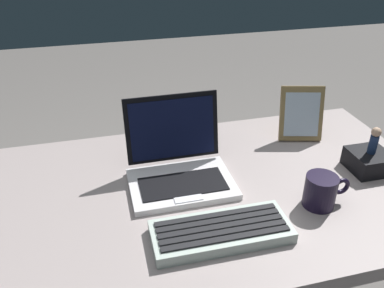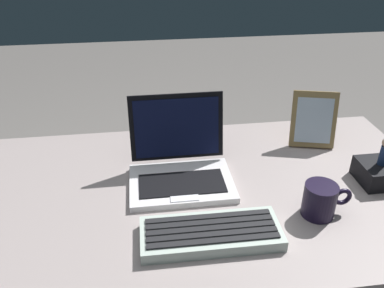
{
  "view_description": "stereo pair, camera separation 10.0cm",
  "coord_description": "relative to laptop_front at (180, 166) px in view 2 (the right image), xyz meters",
  "views": [
    {
      "loc": [
        -0.17,
        -0.82,
        1.35
      ],
      "look_at": [
        0.05,
        0.02,
        0.84
      ],
      "focal_mm": 37.39,
      "sensor_mm": 36.0,
      "label": 1
    },
    {
      "loc": [
        -0.07,
        -0.84,
        1.35
      ],
      "look_at": [
        0.05,
        0.02,
        0.84
      ],
      "focal_mm": 37.39,
      "sensor_mm": 36.0,
      "label": 2
    }
  ],
  "objects": [
    {
      "name": "desk",
      "position": [
        -0.02,
        -0.06,
        -0.11
      ],
      "size": [
        1.42,
        0.71,
        0.71
      ],
      "color": "gray",
      "rests_on": "ground"
    },
    {
      "name": "laptop_front",
      "position": [
        0.0,
        0.0,
        0.0
      ],
      "size": [
        0.27,
        0.23,
        0.21
      ],
      "color": "silver",
      "rests_on": "desk"
    },
    {
      "name": "external_keyboard",
      "position": [
        0.04,
        -0.24,
        -0.03
      ],
      "size": [
        0.31,
        0.13,
        0.03
      ],
      "color": "#B0C0B5",
      "rests_on": "desk"
    },
    {
      "name": "photo_frame",
      "position": [
        0.42,
        0.13,
        0.04
      ],
      "size": [
        0.14,
        0.09,
        0.17
      ],
      "color": "olive",
      "rests_on": "desk"
    },
    {
      "name": "figurine_stand",
      "position": [
        0.53,
        -0.08,
        -0.02
      ],
      "size": [
        0.11,
        0.11,
        0.06
      ],
      "primitive_type": "cube",
      "color": "black",
      "rests_on": "desk"
    },
    {
      "name": "coffee_mug",
      "position": [
        0.31,
        -0.19,
        -0.0
      ],
      "size": [
        0.12,
        0.08,
        0.08
      ],
      "color": "black",
      "rests_on": "desk"
    }
  ]
}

